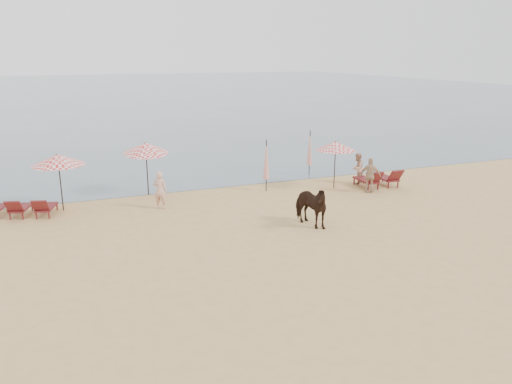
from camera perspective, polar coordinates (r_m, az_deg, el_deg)
ground at (r=15.58m, az=6.82°, el=-8.53°), size 120.00×120.00×0.00m
sea at (r=92.94m, az=-17.51°, el=10.99°), size 160.00×140.00×0.06m
lounger_cluster_left at (r=22.04m, az=-25.48°, el=-1.61°), size 2.91×2.18×0.57m
lounger_cluster_right at (r=25.04m, az=13.85°, el=1.53°), size 1.85×1.78×0.65m
umbrella_open_left_a at (r=21.84m, az=-21.69°, el=3.45°), size 2.11×2.11×2.40m
umbrella_open_left_b at (r=23.12m, az=-12.49°, el=4.95°), size 2.01×2.04×2.56m
umbrella_open_right at (r=24.11m, az=9.08°, el=5.22°), size 1.89×1.89×2.31m
umbrella_closed_left at (r=23.40m, az=1.18°, el=3.70°), size 0.30×0.30×2.46m
umbrella_closed_right at (r=26.65m, az=6.16°, el=5.02°), size 0.29×0.29×2.42m
cow at (r=18.86m, az=6.11°, el=-1.53°), size 1.34×2.09×1.63m
beachgoer_left at (r=21.28m, az=-10.90°, el=0.22°), size 0.70×0.62×1.60m
beachgoer_right_a at (r=25.47m, az=11.51°, el=2.66°), size 0.96×0.92×1.55m
beachgoer_right_b at (r=23.88m, az=12.93°, el=1.85°), size 1.02×0.90×1.65m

